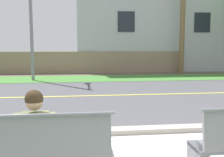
# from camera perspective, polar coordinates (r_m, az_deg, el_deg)

# --- Properties ---
(ground_plane) EXTENTS (140.00, 140.00, 0.00)m
(ground_plane) POSITION_cam_1_polar(r_m,az_deg,el_deg) (11.03, -1.85, -2.23)
(ground_plane) COLOR #665B4C
(curb_edge) EXTENTS (44.00, 0.30, 0.11)m
(curb_edge) POSITION_cam_1_polar(r_m,az_deg,el_deg) (5.55, 3.34, -11.09)
(curb_edge) COLOR #ADA89E
(curb_edge) RESTS_ON ground_plane
(street_asphalt) EXTENTS (52.00, 8.00, 0.01)m
(street_asphalt) POSITION_cam_1_polar(r_m,az_deg,el_deg) (9.56, -1.06, -3.66)
(street_asphalt) COLOR #515156
(street_asphalt) RESTS_ON ground_plane
(road_centre_line) EXTENTS (48.00, 0.14, 0.01)m
(road_centre_line) POSITION_cam_1_polar(r_m,az_deg,el_deg) (9.55, -1.06, -3.63)
(road_centre_line) COLOR #E0CC4C
(road_centre_line) RESTS_ON ground_plane
(far_verge_grass) EXTENTS (48.00, 2.80, 0.02)m
(far_verge_grass) POSITION_cam_1_polar(r_m,az_deg,el_deg) (14.45, -3.05, 0.02)
(far_verge_grass) COLOR #478438
(far_verge_grass) RESTS_ON ground_plane
(bench_left) EXTENTS (1.97, 0.48, 1.01)m
(bench_left) POSITION_cam_1_polar(r_m,az_deg,el_deg) (3.52, -16.55, -15.32)
(bench_left) COLOR slate
(bench_left) RESTS_ON ground_plane
(seated_person_olive) EXTENTS (0.52, 0.68, 1.25)m
(seated_person_olive) POSITION_cam_1_polar(r_m,az_deg,el_deg) (3.60, -15.82, -11.15)
(seated_person_olive) COLOR #47382D
(seated_person_olive) RESTS_ON ground_plane
(garden_wall) EXTENTS (13.00, 0.36, 1.40)m
(garden_wall) POSITION_cam_1_polar(r_m,az_deg,el_deg) (17.32, -5.75, 3.46)
(garden_wall) COLOR gray
(garden_wall) RESTS_ON ground_plane
(house_across_street) EXTENTS (12.36, 6.91, 6.60)m
(house_across_street) POSITION_cam_1_polar(r_m,az_deg,el_deg) (21.28, 8.50, 11.22)
(house_across_street) COLOR #B7BCC1
(house_across_street) RESTS_ON ground_plane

